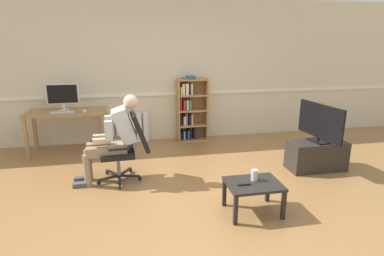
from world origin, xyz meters
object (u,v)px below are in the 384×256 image
(imac_monitor, at_px, (63,95))
(office_chair, at_px, (128,144))
(computer_mouse, at_px, (85,111))
(person_seated, at_px, (114,137))
(spare_remote, at_px, (244,184))
(bookshelf, at_px, (190,110))
(coffee_table, at_px, (253,187))
(drinking_glass, at_px, (254,175))
(computer_desk, at_px, (67,117))
(radiator, at_px, (126,128))
(keyboard, at_px, (63,112))
(tv_stand, at_px, (316,155))
(tv_screen, at_px, (320,122))

(imac_monitor, distance_m, office_chair, 1.87)
(computer_mouse, relative_size, person_seated, 0.08)
(imac_monitor, height_order, spare_remote, imac_monitor)
(bookshelf, distance_m, coffee_table, 2.90)
(imac_monitor, distance_m, drinking_glass, 3.67)
(computer_desk, distance_m, coffee_table, 3.57)
(radiator, xyz_separation_m, person_seated, (-0.14, -1.76, 0.37))
(computer_mouse, xyz_separation_m, radiator, (0.66, 0.51, -0.48))
(keyboard, xyz_separation_m, spare_remote, (2.35, -2.48, -0.38))
(tv_stand, height_order, spare_remote, tv_stand)
(imac_monitor, xyz_separation_m, computer_mouse, (0.37, -0.20, -0.25))
(person_seated, height_order, tv_stand, person_seated)
(computer_desk, distance_m, drinking_glass, 3.53)
(drinking_glass, bearing_deg, computer_mouse, 131.87)
(tv_screen, bearing_deg, tv_stand, 90.00)
(computer_mouse, distance_m, person_seated, 1.36)
(keyboard, distance_m, spare_remote, 3.44)
(computer_desk, relative_size, spare_remote, 8.92)
(office_chair, height_order, person_seated, person_seated)
(computer_mouse, height_order, coffee_table, computer_mouse)
(computer_desk, bearing_deg, tv_stand, -21.84)
(drinking_glass, height_order, spare_remote, drinking_glass)
(bookshelf, xyz_separation_m, coffee_table, (0.19, -2.88, -0.29))
(imac_monitor, distance_m, tv_stand, 4.34)
(computer_desk, distance_m, tv_screen, 4.19)
(computer_mouse, distance_m, tv_screen, 3.84)
(imac_monitor, bearing_deg, tv_stand, -22.56)
(keyboard, xyz_separation_m, bookshelf, (2.28, 0.43, -0.16))
(imac_monitor, distance_m, bookshelf, 2.34)
(person_seated, xyz_separation_m, drinking_glass, (1.63, -1.14, -0.22))
(tv_stand, bearing_deg, computer_mouse, 158.04)
(radiator, bearing_deg, drinking_glass, -62.88)
(radiator, height_order, tv_stand, radiator)
(person_seated, distance_m, coffee_table, 2.03)
(radiator, xyz_separation_m, tv_stand, (2.90, -1.95, -0.06))
(spare_remote, bearing_deg, person_seated, 50.08)
(tv_stand, relative_size, spare_remote, 5.81)
(keyboard, height_order, computer_mouse, computer_mouse)
(imac_monitor, bearing_deg, tv_screen, -22.54)
(office_chair, bearing_deg, tv_stand, 83.45)
(keyboard, bearing_deg, tv_stand, -19.86)
(imac_monitor, relative_size, drinking_glass, 4.16)
(keyboard, height_order, tv_stand, keyboard)
(person_seated, bearing_deg, bookshelf, 137.15)
(office_chair, bearing_deg, computer_mouse, -153.12)
(radiator, height_order, drinking_glass, radiator)
(person_seated, bearing_deg, computer_desk, -151.22)
(computer_desk, xyz_separation_m, spare_remote, (2.31, -2.62, -0.27))
(bookshelf, relative_size, tv_stand, 1.46)
(imac_monitor, height_order, tv_screen, imac_monitor)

